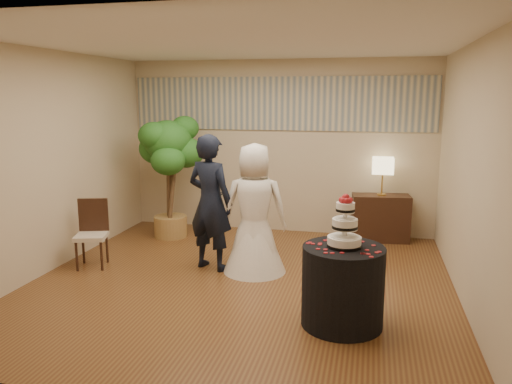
% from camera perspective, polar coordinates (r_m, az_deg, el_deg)
% --- Properties ---
extents(floor, '(5.00, 5.00, 0.00)m').
position_cam_1_polar(floor, '(6.13, -1.79, -10.34)').
color(floor, brown).
rests_on(floor, ground).
extents(ceiling, '(5.00, 5.00, 0.00)m').
position_cam_1_polar(ceiling, '(5.74, -1.96, 16.69)').
color(ceiling, white).
rests_on(ceiling, wall_back).
extents(wall_back, '(5.00, 0.06, 2.80)m').
position_cam_1_polar(wall_back, '(8.19, 2.66, 5.16)').
color(wall_back, '#C8B494').
rests_on(wall_back, ground).
extents(wall_front, '(5.00, 0.06, 2.80)m').
position_cam_1_polar(wall_front, '(3.46, -12.63, -3.13)').
color(wall_front, '#C8B494').
rests_on(wall_front, ground).
extents(wall_left, '(0.06, 5.00, 2.80)m').
position_cam_1_polar(wall_left, '(6.85, -22.54, 3.19)').
color(wall_left, '#C8B494').
rests_on(wall_left, ground).
extents(wall_right, '(0.06, 5.00, 2.80)m').
position_cam_1_polar(wall_right, '(5.67, 23.35, 1.68)').
color(wall_right, '#C8B494').
rests_on(wall_right, ground).
extents(mural_border, '(4.90, 0.02, 0.85)m').
position_cam_1_polar(mural_border, '(8.13, 2.68, 10.05)').
color(mural_border, '#99998B').
rests_on(mural_border, wall_back).
extents(groom, '(0.74, 0.60, 1.76)m').
position_cam_1_polar(groom, '(6.42, -5.24, -1.21)').
color(groom, black).
rests_on(groom, floor).
extents(bride, '(0.92, 0.91, 1.66)m').
position_cam_1_polar(bride, '(6.29, -0.17, -1.89)').
color(bride, white).
rests_on(bride, floor).
extents(cake_table, '(0.93, 0.93, 0.80)m').
position_cam_1_polar(cake_table, '(5.02, 9.88, -10.56)').
color(cake_table, black).
rests_on(cake_table, floor).
extents(wedding_cake, '(0.33, 0.33, 0.52)m').
position_cam_1_polar(wedding_cake, '(4.82, 10.13, -3.24)').
color(wedding_cake, white).
rests_on(wedding_cake, cake_table).
extents(console, '(0.91, 0.50, 0.72)m').
position_cam_1_polar(console, '(7.98, 14.03, -2.89)').
color(console, black).
rests_on(console, floor).
extents(table_lamp, '(0.32, 0.32, 0.58)m').
position_cam_1_polar(table_lamp, '(7.85, 14.25, 1.73)').
color(table_lamp, '#CDBA87').
rests_on(table_lamp, console).
extents(ficus_tree, '(1.13, 1.13, 1.96)m').
position_cam_1_polar(ficus_tree, '(7.96, -9.92, 1.77)').
color(ficus_tree, '#27651F').
rests_on(ficus_tree, floor).
extents(side_chair, '(0.51, 0.53, 0.89)m').
position_cam_1_polar(side_chair, '(6.89, -18.33, -4.61)').
color(side_chair, black).
rests_on(side_chair, floor).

